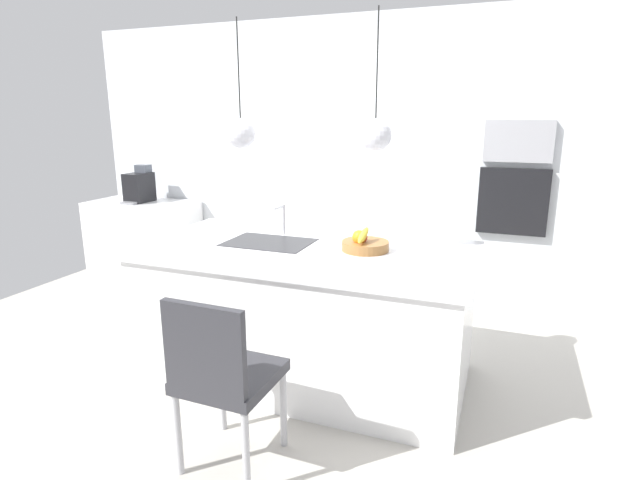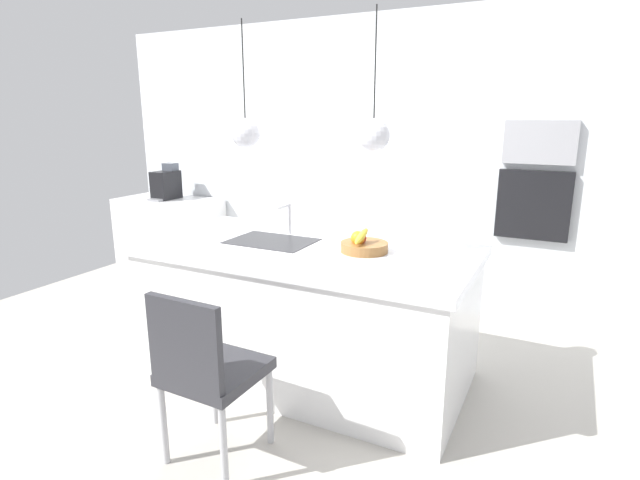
{
  "view_description": "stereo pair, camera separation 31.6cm",
  "coord_description": "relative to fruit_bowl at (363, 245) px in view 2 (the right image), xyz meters",
  "views": [
    {
      "loc": [
        1.19,
        -2.86,
        1.73
      ],
      "look_at": [
        0.1,
        0.0,
        0.96
      ],
      "focal_mm": 27.86,
      "sensor_mm": 36.0,
      "label": 1
    },
    {
      "loc": [
        1.48,
        -2.74,
        1.73
      ],
      "look_at": [
        0.1,
        0.0,
        0.96
      ],
      "focal_mm": 27.86,
      "sensor_mm": 36.0,
      "label": 2
    }
  ],
  "objects": [
    {
      "name": "floor",
      "position": [
        -0.38,
        -0.03,
        -0.95
      ],
      "size": [
        6.6,
        6.6,
        0.0
      ],
      "primitive_type": "plane",
      "color": "#BCB7AD",
      "rests_on": "ground"
    },
    {
      "name": "back_wall",
      "position": [
        -0.38,
        1.62,
        0.35
      ],
      "size": [
        6.0,
        0.1,
        2.6
      ],
      "primitive_type": "cube",
      "color": "white",
      "rests_on": "ground"
    },
    {
      "name": "kitchen_island",
      "position": [
        -0.38,
        -0.03,
        -0.5
      ],
      "size": [
        2.15,
        1.1,
        0.91
      ],
      "color": "white",
      "rests_on": "ground"
    },
    {
      "name": "sink_basin",
      "position": [
        -0.65,
        -0.03,
        -0.05
      ],
      "size": [
        0.56,
        0.4,
        0.02
      ],
      "primitive_type": "cube",
      "color": "#2D2D30",
      "rests_on": "kitchen_island"
    },
    {
      "name": "faucet",
      "position": [
        -0.65,
        0.18,
        0.1
      ],
      "size": [
        0.02,
        0.17,
        0.22
      ],
      "color": "silver",
      "rests_on": "kitchen_island"
    },
    {
      "name": "fruit_bowl",
      "position": [
        0.0,
        0.0,
        0.0
      ],
      "size": [
        0.29,
        0.29,
        0.16
      ],
      "color": "#9E6B38",
      "rests_on": "kitchen_island"
    },
    {
      "name": "side_counter",
      "position": [
        -2.78,
        1.25,
        -0.53
      ],
      "size": [
        1.1,
        0.6,
        0.85
      ],
      "primitive_type": "cube",
      "color": "white",
      "rests_on": "ground"
    },
    {
      "name": "coffee_machine",
      "position": [
        -2.79,
        1.25,
        0.06
      ],
      "size": [
        0.2,
        0.35,
        0.38
      ],
      "color": "black",
      "rests_on": "side_counter"
    },
    {
      "name": "microwave",
      "position": [
        0.86,
        1.55,
        0.57
      ],
      "size": [
        0.54,
        0.08,
        0.34
      ],
      "primitive_type": "cube",
      "color": "#9E9EA3",
      "rests_on": "back_wall"
    },
    {
      "name": "oven",
      "position": [
        0.86,
        1.55,
        0.07
      ],
      "size": [
        0.56,
        0.08,
        0.56
      ],
      "primitive_type": "cube",
      "color": "black",
      "rests_on": "back_wall"
    },
    {
      "name": "chair_near",
      "position": [
        -0.4,
        -1.04,
        -0.43
      ],
      "size": [
        0.45,
        0.46,
        0.92
      ],
      "color": "#333338",
      "rests_on": "ground"
    },
    {
      "name": "pendant_light_left",
      "position": [
        -0.83,
        -0.03,
        0.67
      ],
      "size": [
        0.19,
        0.19,
        0.79
      ],
      "color": "silver"
    },
    {
      "name": "pendant_light_right",
      "position": [
        0.06,
        -0.03,
        0.67
      ],
      "size": [
        0.19,
        0.19,
        0.79
      ],
      "color": "silver"
    }
  ]
}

